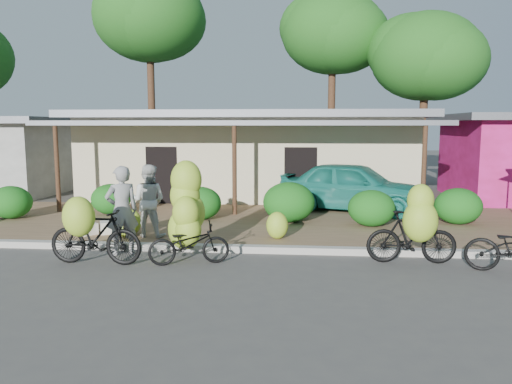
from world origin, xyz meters
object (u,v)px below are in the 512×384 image
(tree_center_right, at_px, (329,31))
(bike_center, at_px, (187,220))
(bike_right, at_px, (414,231))
(teal_van, at_px, (353,186))
(sack_near, at_px, (118,227))
(sack_far, at_px, (84,228))
(bystander, at_px, (149,201))
(vendor, at_px, (122,210))
(tree_far_center, at_px, (146,16))
(bike_left, at_px, (93,233))
(tree_near_right, at_px, (421,55))

(tree_center_right, height_order, bike_center, tree_center_right)
(bike_right, xyz_separation_m, teal_van, (-0.61, 5.78, 0.19))
(sack_near, height_order, teal_van, teal_van)
(sack_far, xyz_separation_m, bystander, (1.74, -0.17, 0.74))
(tree_center_right, bearing_deg, vendor, -109.08)
(bike_center, height_order, bystander, bike_center)
(sack_near, distance_m, bystander, 1.22)
(sack_far, xyz_separation_m, teal_van, (7.10, 3.95, 0.65))
(tree_far_center, height_order, bike_left, tree_far_center)
(sack_near, xyz_separation_m, sack_far, (-0.82, -0.16, -0.01))
(bike_left, bearing_deg, sack_near, 12.57)
(tree_far_center, distance_m, bike_center, 17.44)
(bike_left, bearing_deg, bike_center, -69.65)
(bike_center, xyz_separation_m, sack_near, (-2.26, 1.99, -0.59))
(tree_near_right, relative_size, sack_near, 9.20)
(bike_right, relative_size, bystander, 1.03)
(bike_left, xyz_separation_m, bike_right, (6.45, 0.57, 0.05))
(tree_far_center, distance_m, tree_near_right, 13.28)
(bike_left, relative_size, bike_right, 1.07)
(bike_left, height_order, bystander, bystander)
(sack_near, height_order, sack_far, sack_near)
(bike_left, height_order, vendor, vendor)
(bike_right, bearing_deg, tree_center_right, 3.08)
(teal_van, bearing_deg, bike_center, 164.97)
(sack_near, bearing_deg, tree_near_right, 48.97)
(bike_right, bearing_deg, tree_near_right, -13.27)
(tree_far_center, relative_size, bystander, 5.82)
(bike_left, height_order, teal_van, teal_van)
(sack_far, bearing_deg, bike_center, -30.64)
(sack_far, bearing_deg, vendor, -43.48)
(tree_far_center, distance_m, sack_near, 15.45)
(sack_near, bearing_deg, vendor, -66.11)
(tree_near_right, xyz_separation_m, vendor, (-9.20, -13.03, -4.98))
(bike_center, height_order, sack_far, bike_center)
(tree_near_right, distance_m, bystander, 15.60)
(tree_far_center, relative_size, tree_near_right, 1.32)
(bystander, distance_m, teal_van, 6.76)
(bike_center, bearing_deg, tree_far_center, 3.21)
(vendor, bearing_deg, bike_center, 132.88)
(tree_near_right, distance_m, vendor, 16.71)
(tree_near_right, height_order, bike_center, tree_near_right)
(tree_center_right, relative_size, bystander, 5.27)
(sack_near, relative_size, vendor, 0.43)
(tree_center_right, bearing_deg, bystander, -110.02)
(bystander, bearing_deg, bike_right, 172.26)
(tree_near_right, xyz_separation_m, sack_far, (-10.74, -11.56, -5.70))
(tree_far_center, xyz_separation_m, sack_near, (3.08, -12.90, -7.94))
(teal_van, bearing_deg, sack_near, 140.93)
(bike_right, xyz_separation_m, vendor, (-6.17, 0.36, 0.26))
(vendor, bearing_deg, tree_near_right, -159.21)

